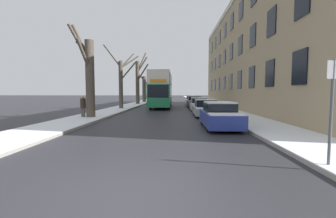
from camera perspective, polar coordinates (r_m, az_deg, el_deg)
The scene contains 17 objects.
ground_plane at distance 4.61m, azimuth -9.57°, elevation -20.90°, with size 320.00×320.00×0.00m, color #28282D.
sidewalk_left at distance 57.50m, azimuth -4.50°, elevation 2.29°, with size 2.90×130.00×0.16m.
sidewalk_right at distance 57.33m, azimuth 7.12°, elevation 2.27°, with size 2.90×130.00×0.16m.
terrace_facade_right at distance 29.25m, azimuth 24.60°, elevation 12.60°, with size 9.10×37.87×12.84m.
bare_tree_left_0 at distance 17.67m, azimuth -19.52°, elevation 8.48°, with size 1.86×2.99×7.03m.
bare_tree_left_1 at distance 26.62m, azimuth -11.74°, elevation 7.16°, with size 3.85×2.03×7.43m.
bare_tree_left_2 at distance 36.44m, azimuth -7.58°, elevation 7.14°, with size 2.31×2.77×8.43m.
bare_tree_left_3 at distance 44.70m, azimuth -6.11°, elevation 5.30°, with size 3.01×2.58×6.12m.
double_decker_bus at distance 29.34m, azimuth -1.70°, elevation 5.26°, with size 2.53×10.60×4.44m.
parked_car_0 at distance 12.75m, azimuth 12.98°, elevation -1.68°, with size 1.79×4.27×1.44m.
parked_car_1 at distance 18.77m, azimuth 9.49°, elevation 0.14°, with size 1.87×4.07×1.41m.
parked_car_2 at distance 24.31m, azimuth 7.82°, elevation 1.10°, with size 1.77×4.05×1.45m.
parked_car_3 at distance 30.48m, azimuth 6.68°, elevation 1.79°, with size 1.90×4.36×1.53m.
parked_car_4 at distance 36.11m, azimuth 5.98°, elevation 2.13°, with size 1.76×4.28×1.45m.
oncoming_van at distance 43.59m, azimuth -2.19°, elevation 3.31°, with size 1.94×4.94×2.42m.
pedestrian_left_sidewalk at distance 17.72m, azimuth -20.77°, elevation 0.71°, with size 0.38×0.38×1.76m.
street_sign_post at distance 6.79m, azimuth 36.11°, elevation 0.18°, with size 0.32×0.07×2.75m.
Camera 1 is at (0.87, -4.08, 1.95)m, focal length 24.00 mm.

